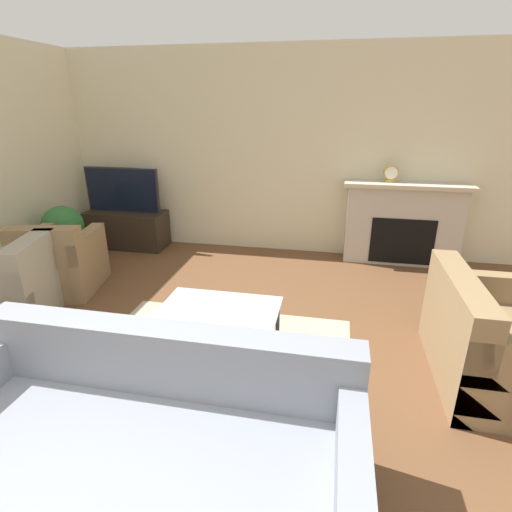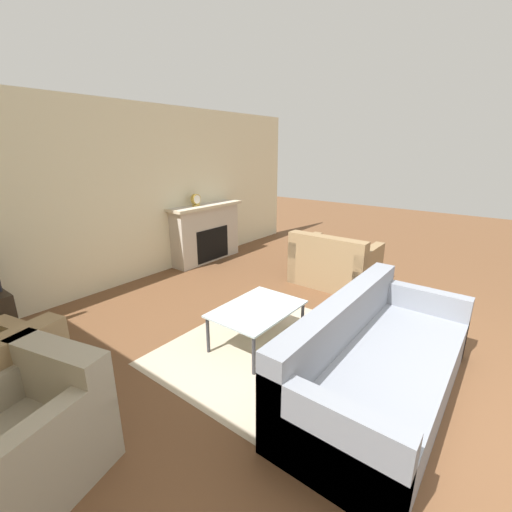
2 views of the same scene
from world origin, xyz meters
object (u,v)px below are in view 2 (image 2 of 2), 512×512
object	(u,v)px
couch_loveseat	(334,266)
armchair_accent	(0,388)
armchair_by_window	(25,444)
mantel_clock	(196,200)
couch_sectional	(376,365)
coffee_table	(257,311)

from	to	relation	value
couch_loveseat	armchair_accent	world-z (taller)	same
armchair_by_window	armchair_accent	size ratio (longest dim) A/B	1.07
armchair_accent	mantel_clock	bearing A→B (deg)	-167.43
couch_sectional	armchair_accent	bearing A→B (deg)	133.77
couch_loveseat	mantel_clock	distance (m)	2.64
couch_sectional	armchair_by_window	size ratio (longest dim) A/B	2.13
mantel_clock	couch_loveseat	bearing A→B (deg)	-76.62
armchair_accent	coffee_table	world-z (taller)	armchair_accent
couch_sectional	armchair_by_window	world-z (taller)	same
couch_loveseat	mantel_clock	bearing A→B (deg)	13.38
armchair_by_window	coffee_table	xyz separation A→B (m)	(2.17, -0.15, 0.09)
couch_loveseat	armchair_accent	size ratio (longest dim) A/B	1.24
armchair_accent	couch_sectional	bearing A→B (deg)	121.50
couch_sectional	armchair_accent	distance (m)	2.98
couch_sectional	couch_loveseat	size ratio (longest dim) A/B	1.85
armchair_by_window	mantel_clock	size ratio (longest dim) A/B	4.92
couch_sectional	couch_loveseat	bearing A→B (deg)	33.40
couch_loveseat	armchair_accent	bearing A→B (deg)	79.79
armchair_by_window	coffee_table	distance (m)	2.17
coffee_table	mantel_clock	distance (m)	3.06
couch_loveseat	armchair_by_window	distance (m)	4.27
couch_loveseat	armchair_accent	distance (m)	4.25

